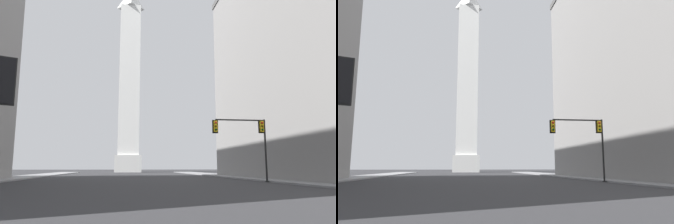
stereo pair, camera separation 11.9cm
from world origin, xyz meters
The scene contains 3 objects.
sidewalk_right centered at (15.19, 33.97, 0.07)m, with size 5.00×113.24×0.15m, color gray.
obelisk centered at (0.00, 94.37, 27.00)m, with size 7.45×7.45×56.34m.
traffic_light_mid_right centered at (10.72, 29.80, 4.69)m, with size 5.49×0.52×6.13m.
Camera 2 is at (-1.29, -0.96, 1.43)m, focal length 35.00 mm.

